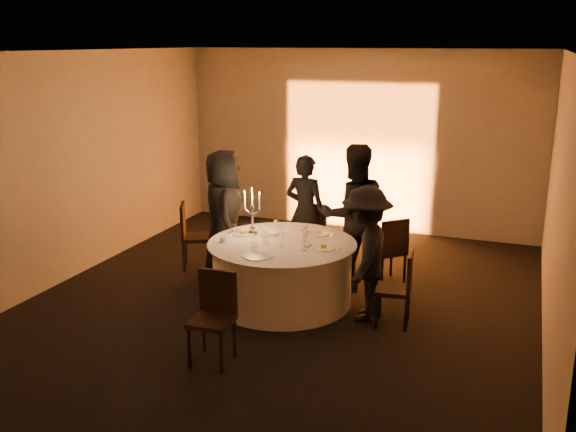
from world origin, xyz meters
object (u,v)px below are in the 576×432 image
(chair_back_left, at_px, (315,230))
(chair_back_right, at_px, (391,247))
(guest_back_left, at_px, (305,212))
(candelabra, at_px, (252,217))
(chair_left, at_px, (191,232))
(guest_right, at_px, (366,254))
(banquet_table, at_px, (282,273))
(guest_back_right, at_px, (353,215))
(chair_front, at_px, (214,311))
(coffee_cup, at_px, (223,240))
(guest_left, at_px, (224,214))
(chair_right, at_px, (400,285))

(chair_back_left, xyz_separation_m, chair_back_right, (1.17, -0.39, -0.01))
(guest_back_left, distance_m, candelabra, 1.14)
(chair_left, distance_m, chair_back_right, 2.78)
(guest_right, bearing_deg, banquet_table, -98.72)
(guest_back_right, bearing_deg, chair_front, 41.41)
(chair_front, relative_size, candelabra, 1.53)
(coffee_cup, bearing_deg, chair_left, 135.90)
(candelabra, bearing_deg, guest_back_right, 33.94)
(chair_left, relative_size, guest_back_left, 0.57)
(coffee_cup, bearing_deg, banquet_table, 19.07)
(banquet_table, distance_m, chair_back_right, 1.55)
(guest_left, distance_m, guest_back_left, 1.15)
(guest_left, xyz_separation_m, guest_right, (2.13, -0.69, -0.09))
(chair_left, distance_m, chair_right, 3.23)
(chair_right, bearing_deg, guest_back_right, -148.71)
(guest_left, bearing_deg, chair_back_right, -107.22)
(chair_left, xyz_separation_m, guest_back_right, (2.27, 0.25, 0.41))
(chair_back_right, bearing_deg, guest_left, -30.40)
(chair_front, relative_size, guest_back_right, 0.49)
(banquet_table, height_order, chair_back_left, chair_back_left)
(banquet_table, height_order, candelabra, candelabra)
(chair_right, relative_size, guest_back_right, 0.47)
(candelabra, bearing_deg, chair_left, 157.01)
(chair_back_right, bearing_deg, chair_left, -35.03)
(guest_left, distance_m, guest_right, 2.24)
(chair_left, distance_m, guest_right, 2.83)
(guest_back_right, bearing_deg, guest_left, -21.06)
(guest_back_left, relative_size, coffee_cup, 14.73)
(chair_back_left, height_order, guest_left, guest_left)
(banquet_table, distance_m, chair_left, 1.80)
(chair_left, relative_size, chair_back_right, 1.03)
(chair_back_right, relative_size, guest_back_right, 0.49)
(guest_back_right, distance_m, coffee_cup, 1.77)
(banquet_table, bearing_deg, guest_right, -4.36)
(chair_right, relative_size, guest_back_left, 0.54)
(banquet_table, distance_m, candelabra, 0.80)
(coffee_cup, bearing_deg, chair_right, 2.38)
(guest_left, bearing_deg, candelabra, -152.94)
(guest_back_right, distance_m, candelabra, 1.33)
(chair_front, distance_m, guest_back_left, 2.91)
(chair_back_left, distance_m, guest_back_left, 0.35)
(chair_left, relative_size, guest_right, 0.60)
(chair_back_left, relative_size, chair_front, 1.01)
(chair_back_right, xyz_separation_m, guest_back_left, (-1.26, 0.22, 0.30))
(guest_back_left, bearing_deg, guest_left, 43.98)
(guest_back_right, bearing_deg, guest_back_left, -56.17)
(banquet_table, height_order, coffee_cup, coffee_cup)
(banquet_table, height_order, chair_right, chair_right)
(chair_left, distance_m, guest_back_left, 1.63)
(guest_back_left, xyz_separation_m, coffee_cup, (-0.51, -1.53, -0.01))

